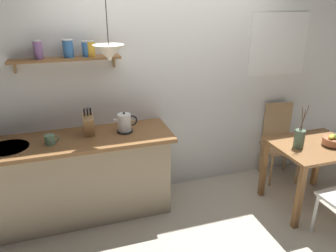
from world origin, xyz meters
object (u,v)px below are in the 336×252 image
electric_kettle (125,123)px  fruit_bowl (333,141)px  pendant_lamp (109,52)px  dining_chair_far (279,138)px  knife_block (88,125)px  twig_vase (299,138)px  coffee_mug_by_sink (50,140)px  dining_table (313,156)px

electric_kettle → fruit_bowl: bearing=-16.9°
fruit_bowl → pendant_lamp: 2.46m
dining_chair_far → knife_block: bearing=-178.0°
electric_kettle → twig_vase: bearing=-18.1°
dining_chair_far → knife_block: (-2.35, -0.08, 0.50)m
dining_chair_far → fruit_bowl: size_ratio=4.61×
dining_chair_far → pendant_lamp: size_ratio=1.90×
dining_chair_far → electric_kettle: (-1.99, -0.11, 0.48)m
twig_vase → electric_kettle: size_ratio=1.90×
coffee_mug_by_sink → twig_vase: bearing=-11.1°
dining_chair_far → coffee_mug_by_sink: (-2.71, -0.19, 0.44)m
dining_chair_far → pendant_lamp: 2.45m
dining_table → dining_chair_far: dining_chair_far is taller
dining_table → twig_vase: 0.32m
dining_chair_far → twig_vase: 0.79m
dining_table → electric_kettle: size_ratio=3.56×
electric_kettle → knife_block: knife_block is taller
knife_block → coffee_mug_by_sink: size_ratio=2.22×
dining_chair_far → coffee_mug_by_sink: size_ratio=7.21×
fruit_bowl → electric_kettle: size_ratio=0.87×
electric_kettle → coffee_mug_by_sink: (-0.73, -0.08, -0.05)m
knife_block → electric_kettle: bearing=-3.8°
dining_table → pendant_lamp: bearing=167.7°
dining_table → electric_kettle: electric_kettle is taller
twig_vase → knife_block: knife_block is taller
fruit_bowl → pendant_lamp: bearing=166.9°
dining_table → fruit_bowl: fruit_bowl is taller
pendant_lamp → twig_vase: bearing=-13.6°
coffee_mug_by_sink → fruit_bowl: bearing=-11.1°
electric_kettle → knife_block: size_ratio=0.82×
electric_kettle → coffee_mug_by_sink: 0.73m
dining_table → dining_chair_far: (0.06, 0.67, -0.09)m
knife_block → pendant_lamp: pendant_lamp is taller
fruit_bowl → pendant_lamp: (-2.21, 0.52, 0.95)m
knife_block → twig_vase: bearing=-15.8°
dining_table → twig_vase: twig_vase is taller
dining_chair_far → twig_vase: size_ratio=2.10×
electric_kettle → coffee_mug_by_sink: electric_kettle is taller
fruit_bowl → twig_vase: bearing=169.2°
dining_table → fruit_bowl: size_ratio=4.12×
knife_block → pendant_lamp: bearing=-31.2°
dining_chair_far → coffee_mug_by_sink: bearing=-176.0°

